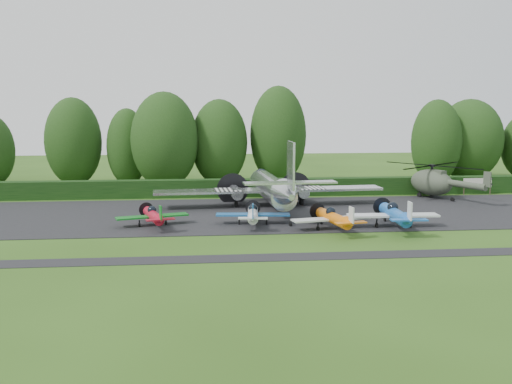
{
  "coord_description": "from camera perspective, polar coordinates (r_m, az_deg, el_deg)",
  "views": [
    {
      "loc": [
        -5.89,
        -43.49,
        10.23
      ],
      "look_at": [
        -0.95,
        7.59,
        2.5
      ],
      "focal_mm": 40.0,
      "sensor_mm": 36.0,
      "label": 1
    }
  ],
  "objects": [
    {
      "name": "tree_1",
      "position": [
        77.7,
        -17.8,
        4.81
      ],
      "size": [
        7.21,
        7.21,
        11.41
      ],
      "color": "black",
      "rests_on": "ground"
    },
    {
      "name": "tree_0",
      "position": [
        75.63,
        2.23,
        5.69
      ],
      "size": [
        7.42,
        7.42,
        12.93
      ],
      "color": "black",
      "rests_on": "ground"
    },
    {
      "name": "transport_plane",
      "position": [
        57.11,
        1.59,
        0.39
      ],
      "size": [
        23.6,
        18.09,
        7.56
      ],
      "rotation": [
        0.0,
        0.0,
        -0.06
      ],
      "color": "silver",
      "rests_on": "ground"
    },
    {
      "name": "light_plane_red",
      "position": [
        49.55,
        -10.24,
        -2.32
      ],
      "size": [
        6.19,
        6.5,
        2.38
      ],
      "rotation": [
        0.0,
        0.0,
        -0.28
      ],
      "color": "#A40F24",
      "rests_on": "ground"
    },
    {
      "name": "apron",
      "position": [
        54.78,
        0.75,
        -2.2
      ],
      "size": [
        70.0,
        18.0,
        0.01
      ],
      "primitive_type": "cube",
      "color": "black",
      "rests_on": "ground"
    },
    {
      "name": "taxiway_verge",
      "position": [
        39.31,
        3.31,
        -6.53
      ],
      "size": [
        70.0,
        2.0,
        0.0
      ],
      "primitive_type": "cube",
      "color": "black",
      "rests_on": "ground"
    },
    {
      "name": "light_plane_blue",
      "position": [
        49.4,
        13.7,
        -2.17
      ],
      "size": [
        7.74,
        8.14,
        2.97
      ],
      "rotation": [
        0.0,
        0.0,
        0.04
      ],
      "color": "#1C58AA",
      "rests_on": "ground"
    },
    {
      "name": "light_plane_white",
      "position": [
        49.34,
        -0.32,
        -2.18
      ],
      "size": [
        6.43,
        6.76,
        2.47
      ],
      "rotation": [
        0.0,
        0.0,
        0.09
      ],
      "color": "silver",
      "rests_on": "ground"
    },
    {
      "name": "tree_8",
      "position": [
        79.94,
        17.58,
        4.83
      ],
      "size": [
        6.6,
        6.6,
        11.17
      ],
      "color": "black",
      "rests_on": "ground"
    },
    {
      "name": "hedgerow",
      "position": [
        65.56,
        -0.3,
        -0.41
      ],
      "size": [
        90.0,
        1.6,
        2.0
      ],
      "primitive_type": "cube",
      "color": "black",
      "rests_on": "ground"
    },
    {
      "name": "ground",
      "position": [
        45.07,
        2.14,
        -4.56
      ],
      "size": [
        160.0,
        160.0,
        0.0
      ],
      "primitive_type": "plane",
      "color": "#294A14",
      "rests_on": "ground"
    },
    {
      "name": "tree_4",
      "position": [
        75.86,
        -12.73,
        4.39
      ],
      "size": [
        5.33,
        5.33,
        10.01
      ],
      "color": "black",
      "rests_on": "ground"
    },
    {
      "name": "tree_3",
      "position": [
        84.52,
        20.51,
        4.9
      ],
      "size": [
        9.13,
        9.13,
        11.26
      ],
      "color": "black",
      "rests_on": "ground"
    },
    {
      "name": "tree_6",
      "position": [
        74.2,
        -3.69,
        4.96
      ],
      "size": [
        7.3,
        7.3,
        11.18
      ],
      "color": "black",
      "rests_on": "ground"
    },
    {
      "name": "tree_2",
      "position": [
        72.26,
        -9.14,
        5.12
      ],
      "size": [
        8.4,
        8.4,
        12.07
      ],
      "color": "black",
      "rests_on": "ground"
    },
    {
      "name": "light_plane_orange",
      "position": [
        47.69,
        7.74,
        -2.58
      ],
      "size": [
        6.75,
        7.09,
        2.59
      ],
      "rotation": [
        0.0,
        0.0,
        -0.2
      ],
      "color": "orange",
      "rests_on": "ground"
    },
    {
      "name": "sign_board",
      "position": [
        71.2,
        21.27,
        0.79
      ],
      "size": [
        3.48,
        0.13,
        1.96
      ],
      "rotation": [
        0.0,
        0.0,
        -0.04
      ],
      "color": "#3F3326",
      "rests_on": "ground"
    },
    {
      "name": "helicopter",
      "position": [
        66.96,
        17.17,
        1.15
      ],
      "size": [
        11.74,
        13.74,
        3.78
      ],
      "rotation": [
        0.0,
        0.0,
        -0.41
      ],
      "color": "#3D4736",
      "rests_on": "ground"
    }
  ]
}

